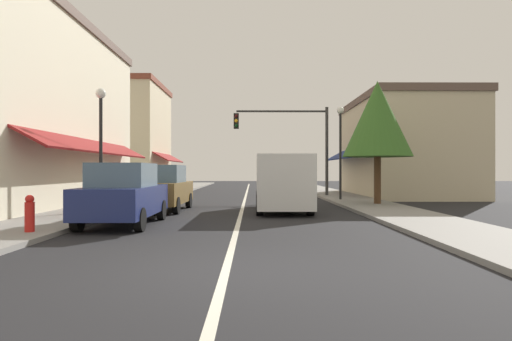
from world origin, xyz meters
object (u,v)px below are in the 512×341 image
at_px(van_in_lane, 282,181).
at_px(traffic_signal_mast_arm, 293,135).
at_px(tree_right_near, 377,119).
at_px(fire_hydrant, 30,213).
at_px(street_lamp_right_mid, 340,138).
at_px(parked_car_nearest_left, 124,195).
at_px(street_lamp_left_near, 101,129).
at_px(parked_car_second_left, 162,188).

relative_size(van_in_lane, traffic_signal_mast_arm, 0.93).
relative_size(van_in_lane, tree_right_near, 0.95).
height_order(tree_right_near, fire_hydrant, tree_right_near).
distance_m(street_lamp_right_mid, fire_hydrant, 15.26).
relative_size(parked_car_nearest_left, street_lamp_right_mid, 0.86).
bearing_deg(van_in_lane, traffic_signal_mast_arm, 82.60).
bearing_deg(street_lamp_left_near, street_lamp_right_mid, 32.57).
relative_size(parked_car_nearest_left, parked_car_second_left, 0.99).
bearing_deg(street_lamp_left_near, parked_car_second_left, 35.58).
bearing_deg(fire_hydrant, tree_right_near, 39.12).
bearing_deg(parked_car_second_left, tree_right_near, 14.18).
height_order(traffic_signal_mast_arm, fire_hydrant, traffic_signal_mast_arm).
xyz_separation_m(van_in_lane, traffic_signal_mast_arm, (1.23, 8.95, 2.53)).
bearing_deg(tree_right_near, fire_hydrant, -140.88).
bearing_deg(tree_right_near, traffic_signal_mast_arm, 114.71).
bearing_deg(parked_car_second_left, street_lamp_right_mid, 32.94).
distance_m(traffic_signal_mast_arm, street_lamp_left_near, 12.77).
xyz_separation_m(parked_car_second_left, van_in_lane, (4.63, -0.20, 0.27)).
relative_size(parked_car_second_left, fire_hydrant, 4.75).
xyz_separation_m(traffic_signal_mast_arm, street_lamp_right_mid, (2.03, -3.86, -0.46)).
distance_m(van_in_lane, fire_hydrant, 9.08).
relative_size(traffic_signal_mast_arm, tree_right_near, 1.02).
height_order(van_in_lane, street_lamp_right_mid, street_lamp_right_mid).
xyz_separation_m(street_lamp_right_mid, tree_right_near, (1.05, -2.82, 0.59)).
xyz_separation_m(parked_car_second_left, fire_hydrant, (-1.76, -6.63, -0.33)).
distance_m(parked_car_nearest_left, parked_car_second_left, 4.49).
distance_m(van_in_lane, street_lamp_right_mid, 6.39).
xyz_separation_m(parked_car_second_left, street_lamp_left_near, (-1.91, -1.37, 2.17)).
distance_m(parked_car_second_left, street_lamp_left_near, 3.20).
bearing_deg(parked_car_nearest_left, tree_right_near, 35.37).
bearing_deg(van_in_lane, tree_right_near, 28.23).
height_order(parked_car_nearest_left, street_lamp_left_near, street_lamp_left_near).
xyz_separation_m(parked_car_nearest_left, tree_right_near, (9.11, 6.55, 2.92)).
relative_size(parked_car_nearest_left, traffic_signal_mast_arm, 0.74).
relative_size(street_lamp_left_near, street_lamp_right_mid, 0.94).
height_order(parked_car_second_left, tree_right_near, tree_right_near).
bearing_deg(parked_car_second_left, parked_car_nearest_left, -91.14).
xyz_separation_m(van_in_lane, fire_hydrant, (-6.39, -6.43, -0.60)).
distance_m(traffic_signal_mast_arm, fire_hydrant, 17.45).
xyz_separation_m(van_in_lane, street_lamp_left_near, (-6.54, -1.17, 1.90)).
distance_m(parked_car_second_left, van_in_lane, 4.64).
bearing_deg(tree_right_near, van_in_lane, -152.18).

